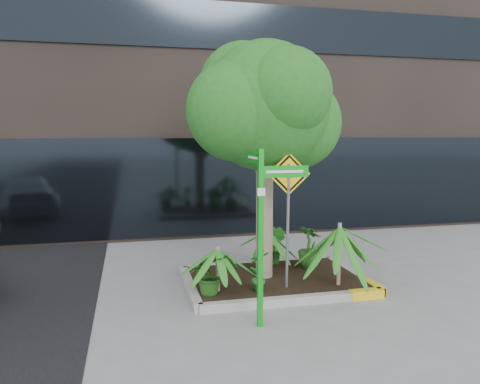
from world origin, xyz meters
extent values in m
plane|color=gray|center=(0.00, 0.00, 0.00)|extent=(80.00, 80.00, 0.00)
cube|color=#9E9E99|center=(0.20, 1.40, 0.07)|extent=(3.20, 0.15, 0.15)
cube|color=#9E9E99|center=(0.20, -0.80, 0.07)|extent=(3.20, 0.15, 0.15)
cube|color=#9E9E99|center=(-1.40, 0.30, 0.07)|extent=(0.15, 2.20, 0.15)
cube|color=#9E9E99|center=(1.80, 0.30, 0.07)|extent=(0.15, 2.20, 0.15)
cube|color=yellow|center=(1.50, -0.80, 0.07)|extent=(0.60, 0.17, 0.15)
cube|color=black|center=(0.20, 0.30, 0.12)|extent=(3.05, 2.05, 0.06)
cylinder|color=gray|center=(0.01, 0.37, 1.46)|extent=(0.31, 0.31, 2.92)
cylinder|color=gray|center=(0.11, 0.37, 2.53)|extent=(0.55, 0.16, 0.95)
sphere|color=#255E1A|center=(0.01, 0.37, 3.31)|extent=(2.34, 2.34, 2.34)
sphere|color=#255E1A|center=(0.69, 0.66, 3.02)|extent=(1.75, 1.75, 1.75)
sphere|color=#255E1A|center=(-0.57, 0.18, 3.21)|extent=(1.75, 1.75, 1.75)
sphere|color=#255E1A|center=(0.21, -0.21, 3.50)|extent=(1.56, 1.56, 1.56)
sphere|color=#255E1A|center=(-0.28, 0.86, 3.70)|extent=(1.65, 1.65, 1.65)
cylinder|color=gray|center=(1.16, -0.40, 0.71)|extent=(0.07, 0.07, 1.11)
cylinder|color=gray|center=(-0.99, -0.24, 0.54)|extent=(0.07, 0.07, 0.78)
cylinder|color=gray|center=(0.26, 0.95, 0.54)|extent=(0.07, 0.07, 0.79)
imported|color=#204F16|center=(-1.15, -0.35, 0.48)|extent=(0.83, 0.83, 0.65)
imported|color=#29641E|center=(1.06, 0.71, 0.57)|extent=(0.65, 0.65, 0.84)
imported|color=#1F621E|center=(-0.31, -0.42, 0.53)|extent=(0.53, 0.53, 0.75)
imported|color=#21611C|center=(0.47, 1.13, 0.55)|extent=(0.63, 0.63, 0.81)
cube|color=#0E9C1A|center=(-0.60, -1.50, 1.30)|extent=(0.07, 0.07, 2.60)
cube|color=#0E9C1A|center=(-0.25, -1.50, 2.28)|extent=(0.73, 0.03, 0.17)
cube|color=#0E9C1A|center=(-0.60, -1.15, 2.47)|extent=(0.03, 0.73, 0.17)
cube|color=white|center=(-0.25, -1.51, 2.28)|extent=(0.56, 0.01, 0.04)
cube|color=white|center=(-0.62, -1.15, 2.47)|extent=(0.01, 0.56, 0.04)
cube|color=white|center=(-0.60, -1.54, 2.00)|extent=(0.11, 0.00, 0.11)
cylinder|color=slate|center=(0.21, -0.38, 1.23)|extent=(0.07, 0.16, 2.17)
cube|color=yellow|center=(0.21, -0.40, 2.15)|extent=(0.72, 0.13, 0.73)
cube|color=black|center=(0.21, -0.41, 2.15)|extent=(0.64, 0.10, 0.65)
cube|color=yellow|center=(0.21, -0.42, 2.15)|extent=(0.54, 0.09, 0.55)
cube|color=black|center=(0.20, -0.42, 2.13)|extent=(0.17, 0.03, 0.10)
camera|label=1|loc=(-2.41, -7.83, 2.82)|focal=35.00mm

